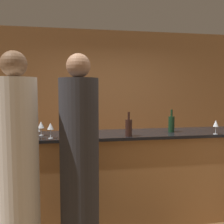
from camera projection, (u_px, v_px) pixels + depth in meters
ground_plane at (135, 218)px, 3.15m from camera, size 14.00×14.00×0.00m
back_wall at (109, 101)px, 5.04m from camera, size 8.00×0.06×2.80m
bar_counter at (135, 176)px, 3.10m from camera, size 3.02×0.62×1.09m
bartender at (77, 143)px, 3.64m from camera, size 0.29×0.29×1.79m
guest_0 at (80, 169)px, 2.24m from camera, size 0.35×0.35×1.93m
guest_1 at (17, 176)px, 2.08m from camera, size 0.36×0.36×1.93m
wine_bottle_0 at (171, 124)px, 3.09m from camera, size 0.08×0.08×0.28m
wine_bottle_1 at (129, 127)px, 2.80m from camera, size 0.08×0.08×0.28m
wine_glass_0 at (41, 125)px, 2.85m from camera, size 0.07×0.07×0.16m
wine_glass_1 at (87, 126)px, 2.78m from camera, size 0.07×0.07×0.16m
wine_glass_2 at (50, 127)px, 2.67m from camera, size 0.07×0.07×0.17m
wine_glass_3 at (37, 129)px, 2.63m from camera, size 0.08×0.08×0.15m
wine_glass_4 at (216, 124)px, 2.94m from camera, size 0.06×0.06×0.17m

